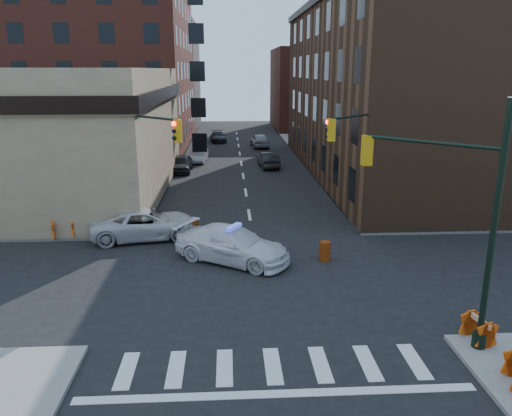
{
  "coord_description": "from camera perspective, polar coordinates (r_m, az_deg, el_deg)",
  "views": [
    {
      "loc": [
        -1.3,
        -20.39,
        8.91
      ],
      "look_at": [
        0.07,
        3.7,
        2.2
      ],
      "focal_mm": 35.0,
      "sensor_mm": 36.0,
      "label": 1
    }
  ],
  "objects": [
    {
      "name": "signal_pole_se",
      "position": [
        17.12,
        22.24,
        -0.17
      ],
      "size": [
        5.4,
        5.27,
        8.0
      ],
      "rotation": [
        0.0,
        0.0,
        2.36
      ],
      "color": "black",
      "rests_on": "sidewalk_se"
    },
    {
      "name": "ground",
      "position": [
        22.29,
        0.36,
        -8.02
      ],
      "size": [
        140.0,
        140.0,
        0.0
      ],
      "primitive_type": "plane",
      "color": "black",
      "rests_on": "ground"
    },
    {
      "name": "pedestrian_c",
      "position": [
        33.27,
        -23.74,
        0.34
      ],
      "size": [
        0.99,
        0.59,
        1.57
      ],
      "primitive_type": "imported",
      "rotation": [
        0.0,
        0.0,
        0.23
      ],
      "color": "black",
      "rests_on": "sidewalk_nw"
    },
    {
      "name": "sidewalk_ne",
      "position": [
        59.09,
        21.19,
        5.9
      ],
      "size": [
        34.0,
        54.5,
        0.15
      ],
      "primitive_type": "cube",
      "color": "gray",
      "rests_on": "ground"
    },
    {
      "name": "barrel_bank",
      "position": [
        27.36,
        -7.21,
        -2.35
      ],
      "size": [
        0.8,
        0.8,
        1.12
      ],
      "primitive_type": "cylinder",
      "rotation": [
        0.0,
        0.0,
        0.36
      ],
      "color": "orange",
      "rests_on": "ground"
    },
    {
      "name": "commercial_row_ne",
      "position": [
        45.25,
        15.55,
        12.58
      ],
      "size": [
        14.0,
        34.0,
        14.0
      ],
      "primitive_type": "cube",
      "color": "#4C301E",
      "rests_on": "ground"
    },
    {
      "name": "tree_ne_far",
      "position": [
        55.36,
        6.0,
        9.84
      ],
      "size": [
        3.0,
        3.0,
        4.85
      ],
      "color": "black",
      "rests_on": "sidewalk_ne"
    },
    {
      "name": "pedestrian_a",
      "position": [
        29.36,
        -13.91,
        -0.67
      ],
      "size": [
        0.69,
        0.63,
        1.59
      ],
      "primitive_type": "imported",
      "rotation": [
        0.0,
        0.0,
        -0.56
      ],
      "color": "black",
      "rests_on": "sidewalk_nw"
    },
    {
      "name": "barrel_road",
      "position": [
        24.32,
        7.88,
        -4.9
      ],
      "size": [
        0.7,
        0.7,
        0.95
      ],
      "primitive_type": "cylinder",
      "rotation": [
        0.0,
        0.0,
        -0.4
      ],
      "color": "#C73809",
      "rests_on": "ground"
    },
    {
      "name": "signal_pole_ne",
      "position": [
        27.1,
        12.12,
        5.49
      ],
      "size": [
        3.67,
        3.58,
        8.0
      ],
      "rotation": [
        0.0,
        0.0,
        -2.36
      ],
      "color": "black",
      "rests_on": "sidewalk_ne"
    },
    {
      "name": "pickup",
      "position": [
        27.78,
        -12.44,
        -1.78
      ],
      "size": [
        6.23,
        3.65,
        1.63
      ],
      "primitive_type": "imported",
      "rotation": [
        0.0,
        0.0,
        1.74
      ],
      "color": "silver",
      "rests_on": "ground"
    },
    {
      "name": "parked_car_enear",
      "position": [
        47.11,
        1.43,
        5.53
      ],
      "size": [
        1.94,
        4.51,
        1.45
      ],
      "primitive_type": "imported",
      "rotation": [
        0.0,
        0.0,
        3.24
      ],
      "color": "black",
      "rests_on": "ground"
    },
    {
      "name": "signal_pole_nw",
      "position": [
        26.52,
        -13.15,
        5.21
      ],
      "size": [
        3.58,
        3.67,
        8.0
      ],
      "rotation": [
        0.0,
        0.0,
        -0.79
      ],
      "color": "black",
      "rests_on": "sidewalk_nw"
    },
    {
      "name": "barricade_nw_b",
      "position": [
        28.77,
        -21.13,
        -2.23
      ],
      "size": [
        1.42,
        0.9,
        0.99
      ],
      "primitive_type": null,
      "rotation": [
        0.0,
        0.0,
        0.19
      ],
      "color": "red",
      "rests_on": "sidewalk_nw"
    },
    {
      "name": "barricade_se_a",
      "position": [
        18.57,
        24.07,
        -12.56
      ],
      "size": [
        0.77,
        1.25,
        0.87
      ],
      "primitive_type": null,
      "rotation": [
        0.0,
        0.0,
        1.74
      ],
      "color": "#EB4C0B",
      "rests_on": "sidewalk_se"
    },
    {
      "name": "apartment_block",
      "position": [
        62.86,
        -20.09,
        17.47
      ],
      "size": [
        25.0,
        25.0,
        24.0
      ],
      "primitive_type": "cube",
      "color": "maroon",
      "rests_on": "ground"
    },
    {
      "name": "police_car",
      "position": [
        23.93,
        -2.74,
        -4.2
      ],
      "size": [
        6.11,
        4.91,
        1.66
      ],
      "primitive_type": "imported",
      "rotation": [
        0.0,
        0.0,
        1.04
      ],
      "color": "white",
      "rests_on": "ground"
    },
    {
      "name": "pedestrian_b",
      "position": [
        29.68,
        -21.55,
        -1.09
      ],
      "size": [
        0.91,
        0.78,
        1.64
      ],
      "primitive_type": "imported",
      "rotation": [
        0.0,
        0.0,
        -0.22
      ],
      "color": "black",
      "rests_on": "sidewalk_nw"
    },
    {
      "name": "parked_car_efar",
      "position": [
        59.69,
        0.43,
        7.74
      ],
      "size": [
        2.21,
        4.82,
        1.6
      ],
      "primitive_type": "imported",
      "rotation": [
        0.0,
        0.0,
        3.21
      ],
      "color": "#919599",
      "rests_on": "ground"
    },
    {
      "name": "sidewalk_nw",
      "position": [
        58.07,
        -25.27,
        5.31
      ],
      "size": [
        34.0,
        54.5,
        0.15
      ],
      "primitive_type": "cube",
      "color": "gray",
      "rests_on": "ground"
    },
    {
      "name": "parked_car_wdeep",
      "position": [
        64.36,
        -4.34,
        8.13
      ],
      "size": [
        2.27,
        4.64,
        1.3
      ],
      "primitive_type": "imported",
      "rotation": [
        0.0,
        0.0,
        0.1
      ],
      "color": "black",
      "rests_on": "ground"
    },
    {
      "name": "bank_building",
      "position": [
        40.33,
        -26.4,
        7.67
      ],
      "size": [
        22.0,
        22.0,
        9.0
      ],
      "primitive_type": "cube",
      "color": "tan",
      "rests_on": "ground"
    },
    {
      "name": "barricade_nw_a",
      "position": [
        28.16,
        -13.76,
        -2.13
      ],
      "size": [
        1.19,
        0.67,
        0.86
      ],
      "primitive_type": null,
      "rotation": [
        0.0,
        0.0,
        -0.09
      ],
      "color": "red",
      "rests_on": "sidewalk_nw"
    },
    {
      "name": "parked_car_wfar",
      "position": [
        50.31,
        -6.58,
        6.03
      ],
      "size": [
        1.78,
        4.26,
        1.37
      ],
      "primitive_type": "imported",
      "rotation": [
        0.0,
        0.0,
        -0.08
      ],
      "color": "#9C9EA4",
      "rests_on": "ground"
    },
    {
      "name": "filler_ne",
      "position": [
        79.92,
        8.0,
        13.31
      ],
      "size": [
        16.0,
        16.0,
        12.0
      ],
      "primitive_type": "cube",
      "color": "maroon",
      "rests_on": "ground"
    },
    {
      "name": "tree_ne_near",
      "position": [
        47.52,
        7.53,
        8.86
      ],
      "size": [
        3.0,
        3.0,
        4.85
      ],
      "color": "black",
      "rests_on": "sidewalk_ne"
    },
    {
      "name": "filler_nw",
      "position": [
        83.69,
        -13.82,
        14.49
      ],
      "size": [
        20.0,
        18.0,
        16.0
      ],
      "primitive_type": "cube",
      "color": "brown",
      "rests_on": "ground"
    },
    {
      "name": "parked_car_wnear",
      "position": [
        45.48,
        -8.54,
        5.05
      ],
      "size": [
        1.9,
        4.51,
        1.52
      ],
      "primitive_type": "imported",
      "rotation": [
        0.0,
        0.0,
        -0.02
      ],
      "color": "black",
      "rests_on": "ground"
    }
  ]
}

